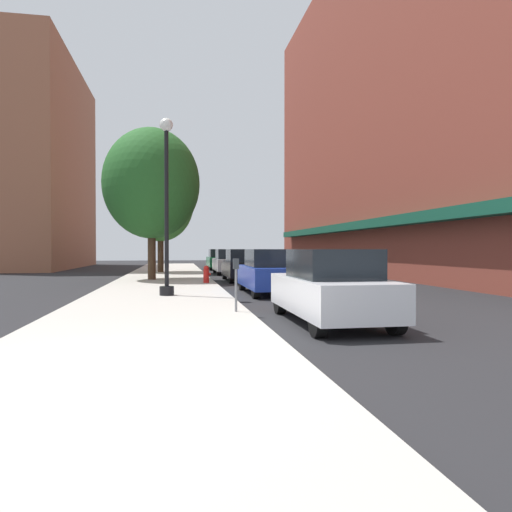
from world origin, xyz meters
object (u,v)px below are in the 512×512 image
Objects in this scene: fire_hydrant at (206,274)px; car_silver at (228,262)px; tree_mid at (160,204)px; tree_near at (152,184)px; car_blue at (269,272)px; lamppost at (167,203)px; car_green at (219,260)px; car_white at (330,287)px; parking_meter_near at (236,278)px; car_black at (243,266)px.

car_silver is at bearing 77.44° from fire_hydrant.
car_silver is at bearing -14.77° from tree_mid.
car_blue is at bearing -57.06° from tree_near.
fire_hydrant is 0.18× the size of car_silver.
car_blue is (4.64, -7.15, -4.17)m from tree_near.
car_green is at bearing 80.16° from lamppost.
car_green is at bearing 88.24° from car_white.
tree_near reaches higher than car_white.
fire_hydrant is 0.10× the size of tree_near.
tree_near is (-0.92, 8.25, 1.78)m from lamppost.
tree_mid reaches higher than car_white.
lamppost is at bearing -101.73° from car_green.
tree_near is at bearing -111.25° from car_green.
car_black is at bearing 81.03° from parking_meter_near.
tree_mid is at bearing 118.31° from car_black.
fire_hydrant is 0.18× the size of car_blue.
parking_meter_near is at bearing -96.22° from car_green.
car_black is (3.72, 7.99, -2.39)m from lamppost.
car_blue is at bearing -73.21° from tree_mid.
lamppost is 8.49m from tree_near.
car_black is at bearing 89.13° from car_blue.
tree_near is 1.78× the size of car_black.
tree_mid reaches higher than car_green.
fire_hydrant is at bearing 73.02° from lamppost.
parking_meter_near is at bearing -110.52° from car_blue.
car_green is (4.64, 13.20, -4.17)m from tree_near.
car_white is (4.45, -21.60, -3.90)m from tree_mid.
car_blue is at bearing -91.90° from car_green.
car_blue is at bearing -91.71° from car_silver.
parking_meter_near is at bearing -89.38° from fire_hydrant.
lamppost is at bearing -164.43° from car_blue.
car_green is at bearing 85.68° from parking_meter_near.
lamppost reaches higher than car_silver.
car_white is at bearing -91.71° from car_silver.
lamppost reaches higher than fire_hydrant.
car_black and car_green have the same top height.
tree_mid is 1.66× the size of car_white.
tree_near reaches higher than car_blue.
car_black is 1.00× the size of car_green.
car_black reaches higher than parking_meter_near.
lamppost is 4.50× the size of parking_meter_near.
car_green is (0.00, 27.21, 0.00)m from car_white.
tree_mid is at bearing 102.95° from fire_hydrant.
tree_near is at bearing 132.58° from fire_hydrant.
fire_hydrant is at bearing 114.45° from car_blue.
car_blue is at bearing 16.44° from lamppost.
parking_meter_near is 0.30× the size of car_green.
car_green is (0.00, 13.46, 0.00)m from car_black.
car_black is (0.00, 6.90, 0.00)m from car_blue.
tree_mid is (-0.73, 15.85, 1.50)m from lamppost.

